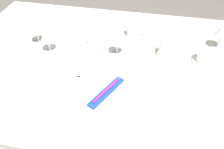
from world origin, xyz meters
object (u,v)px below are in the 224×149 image
at_px(spoon_soup, 151,95).
at_px(napkin_folded, 166,42).
at_px(wine_glass_far, 36,27).
at_px(toothbrush_package, 106,92).
at_px(fork_outer, 75,86).
at_px(coffee_cup_far, 207,56).
at_px(wine_glass_right, 118,39).
at_px(coffee_cup_right, 134,30).
at_px(dinner_knife, 143,98).
at_px(wine_glass_centre, 223,31).
at_px(wine_glass_left, 47,36).
at_px(dinner_plate, 106,95).
at_px(coffee_cup_left, 78,37).

bearing_deg(spoon_soup, napkin_folded, 82.31).
bearing_deg(wine_glass_far, toothbrush_package, -35.53).
bearing_deg(fork_outer, coffee_cup_far, 26.05).
height_order(spoon_soup, wine_glass_right, wine_glass_right).
height_order(coffee_cup_right, wine_glass_far, wine_glass_far).
bearing_deg(fork_outer, napkin_folded, 38.43).
height_order(dinner_knife, wine_glass_centre, wine_glass_centre).
bearing_deg(wine_glass_left, coffee_cup_right, 28.71).
xyz_separation_m(spoon_soup, wine_glass_far, (-0.65, 0.29, 0.10)).
xyz_separation_m(dinner_knife, coffee_cup_far, (0.28, 0.30, 0.04)).
bearing_deg(dinner_knife, spoon_soup, 34.37).
bearing_deg(spoon_soup, wine_glass_left, 158.27).
xyz_separation_m(wine_glass_centre, wine_glass_right, (-0.52, -0.16, -0.01)).
relative_size(dinner_plate, coffee_cup_right, 2.27).
bearing_deg(wine_glass_centre, toothbrush_package, -137.31).
relative_size(toothbrush_package, dinner_knife, 0.86).
xyz_separation_m(wine_glass_centre, wine_glass_far, (-0.97, -0.15, -0.00)).
xyz_separation_m(coffee_cup_left, wine_glass_right, (0.23, -0.04, 0.05)).
xyz_separation_m(dinner_knife, wine_glass_centre, (0.36, 0.45, 0.10)).
bearing_deg(wine_glass_right, coffee_cup_left, 169.63).
bearing_deg(coffee_cup_left, napkin_folded, -2.16).
relative_size(dinner_knife, coffee_cup_left, 2.15).
distance_m(wine_glass_far, napkin_folded, 0.69).
height_order(toothbrush_package, spoon_soup, toothbrush_package).
distance_m(fork_outer, coffee_cup_far, 0.65).
xyz_separation_m(coffee_cup_far, wine_glass_far, (-0.89, 0.01, 0.06)).
xyz_separation_m(fork_outer, wine_glass_left, (-0.21, 0.23, 0.09)).
height_order(wine_glass_centre, wine_glass_far, wine_glass_centre).
bearing_deg(coffee_cup_far, wine_glass_right, -178.92).
xyz_separation_m(coffee_cup_left, coffee_cup_far, (0.67, -0.03, -0.00)).
bearing_deg(fork_outer, coffee_cup_right, 65.64).
distance_m(coffee_cup_right, napkin_folded, 0.24).
height_order(dinner_plate, wine_glass_left, wine_glass_left).
distance_m(spoon_soup, wine_glass_right, 0.35).
height_order(toothbrush_package, wine_glass_right, wine_glass_right).
bearing_deg(fork_outer, wine_glass_left, 132.66).
bearing_deg(spoon_soup, coffee_cup_left, 143.75).
relative_size(coffee_cup_left, coffee_cup_right, 1.02).
height_order(toothbrush_package, wine_glass_far, wine_glass_far).
distance_m(dinner_plate, wine_glass_right, 0.32).
distance_m(spoon_soup, wine_glass_far, 0.71).
bearing_deg(coffee_cup_left, toothbrush_package, -56.16).
distance_m(dinner_knife, wine_glass_centre, 0.58).
bearing_deg(wine_glass_left, dinner_knife, -24.95).
xyz_separation_m(coffee_cup_right, wine_glass_far, (-0.51, -0.16, 0.05)).
bearing_deg(coffee_cup_right, coffee_cup_far, -24.22).
height_order(fork_outer, coffee_cup_far, coffee_cup_far).
bearing_deg(wine_glass_far, dinner_plate, -35.53).
distance_m(wine_glass_centre, wine_glass_right, 0.55).
height_order(coffee_cup_right, wine_glass_left, wine_glass_left).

